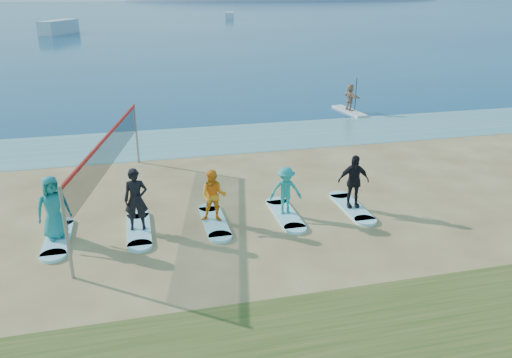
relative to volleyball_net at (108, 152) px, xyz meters
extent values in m
plane|color=tan|center=(5.15, -3.49, -1.90)|extent=(600.00, 600.00, 0.00)
plane|color=teal|center=(5.15, 7.01, -1.90)|extent=(600.00, 600.00, 0.00)
plane|color=navy|center=(5.15, 156.51, -1.90)|extent=(600.00, 600.00, 0.00)
ellipsoid|color=slate|center=(100.15, 296.51, -1.90)|extent=(220.00, 56.00, 18.00)
cylinder|color=gray|center=(-0.92, -4.40, -0.65)|extent=(0.09, 0.09, 2.50)
cylinder|color=gray|center=(0.92, 4.40, -0.65)|extent=(0.09, 0.09, 2.50)
cube|color=black|center=(0.00, 0.00, 0.00)|extent=(1.87, 8.82, 1.00)
cube|color=#B01912|center=(0.00, 0.00, 0.52)|extent=(1.90, 8.82, 0.10)
cube|color=silver|center=(13.31, 10.85, -1.84)|extent=(1.06, 3.06, 0.12)
imported|color=tan|center=(13.31, 10.85, -1.01)|extent=(0.69, 1.49, 1.55)
cube|color=silver|center=(-9.88, 72.85, -1.90)|extent=(5.60, 9.29, 2.19)
cube|color=silver|center=(25.78, 112.14, -1.90)|extent=(3.17, 6.12, 1.53)
cube|color=#A3F0FD|center=(-1.55, -2.14, -1.86)|extent=(0.70, 2.20, 0.09)
imported|color=teal|center=(-1.55, -2.14, -0.88)|extent=(1.07, 0.88, 1.88)
cube|color=#A3F0FD|center=(0.76, -2.14, -1.86)|extent=(0.70, 2.20, 0.09)
imported|color=black|center=(0.76, -2.14, -0.87)|extent=(0.72, 0.50, 1.90)
cube|color=#A3F0FD|center=(3.07, -2.14, -1.86)|extent=(0.70, 2.20, 0.09)
imported|color=orange|center=(3.07, -2.14, -0.99)|extent=(0.95, 0.84, 1.65)
cube|color=#A3F0FD|center=(5.37, -2.14, -1.86)|extent=(0.70, 2.20, 0.09)
imported|color=teal|center=(5.37, -2.14, -1.03)|extent=(1.10, 0.76, 1.57)
cube|color=#A3F0FD|center=(7.68, -2.14, -1.86)|extent=(0.70, 2.20, 0.09)
imported|color=black|center=(7.68, -2.14, -0.93)|extent=(1.09, 0.55, 1.78)
camera|label=1|loc=(0.97, -16.09, 4.93)|focal=35.00mm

